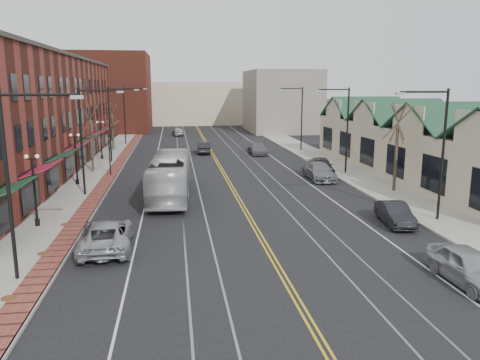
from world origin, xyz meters
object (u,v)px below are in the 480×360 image
object	(u,v)px
parked_car_c	(319,171)
parked_car_b	(395,214)
parked_suv	(106,235)
transit_bus	(170,176)
parked_car_d	(321,166)
parked_car_a	(469,267)

from	to	relation	value
parked_car_c	parked_car_b	bearing A→B (deg)	-87.01
parked_suv	transit_bus	bearing A→B (deg)	-109.41
transit_bus	parked_car_b	bearing A→B (deg)	148.85
transit_bus	parked_car_d	xyz separation A→B (m)	(14.12, 7.28, -0.81)
parked_car_d	parked_car_a	bearing A→B (deg)	-87.09
parked_car_c	parked_car_d	size ratio (longest dim) A/B	1.09
parked_car_b	transit_bus	bearing A→B (deg)	153.31
parked_car_a	parked_car_b	xyz separation A→B (m)	(0.89, 8.61, -0.10)
parked_car_b	parked_car_d	world-z (taller)	parked_car_d
parked_car_a	parked_car_c	world-z (taller)	parked_car_a
parked_car_a	parked_car_d	world-z (taller)	parked_car_d
parked_suv	parked_car_b	bearing A→B (deg)	-176.38
parked_car_b	parked_car_c	xyz separation A→B (m)	(-0.32, 14.07, 0.09)
transit_bus	parked_car_d	size ratio (longest dim) A/B	2.43
parked_suv	parked_car_c	world-z (taller)	parked_suv
transit_bus	parked_car_d	bearing A→B (deg)	-149.80
parked_car_b	parked_car_c	distance (m)	14.08
parked_car_b	parked_car_c	size ratio (longest dim) A/B	0.78
parked_car_a	parked_car_c	xyz separation A→B (m)	(0.57, 22.68, -0.01)
parked_suv	parked_car_d	size ratio (longest dim) A/B	1.16
parked_suv	parked_car_d	xyz separation A→B (m)	(17.35, 18.47, 0.04)
parked_suv	parked_car_c	xyz separation A→B (m)	(16.44, 16.11, -0.02)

